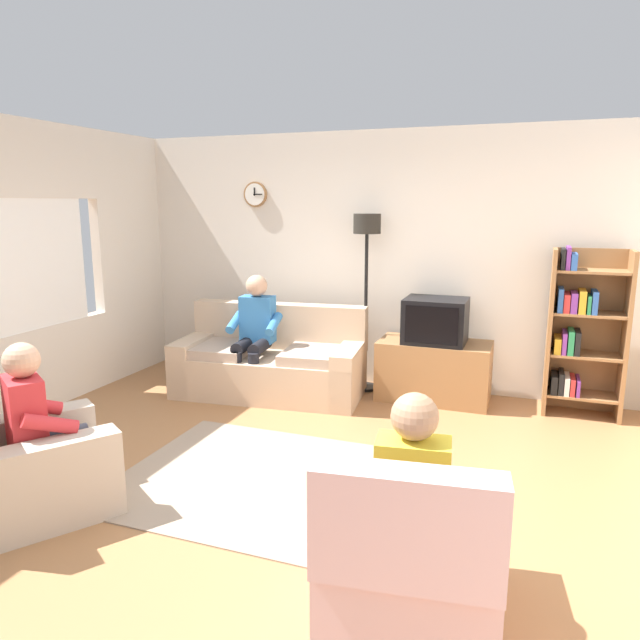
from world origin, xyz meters
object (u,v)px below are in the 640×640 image
at_px(floor_lamp, 367,253).
at_px(armchair_near_window, 32,469).
at_px(person_in_left_armchair, 42,419).
at_px(bookshelf, 581,331).
at_px(person_in_right_armchair, 413,490).
at_px(couch, 271,364).
at_px(tv_stand, 434,371).
at_px(tv, 435,321).
at_px(armchair_near_bookshelf, 410,560).
at_px(person_on_couch, 254,329).

relative_size(floor_lamp, armchair_near_window, 1.57).
xyz_separation_m(armchair_near_window, person_in_left_armchair, (0.05, 0.07, 0.32)).
height_order(bookshelf, person_in_right_armchair, bookshelf).
relative_size(couch, floor_lamp, 1.07).
height_order(tv_stand, bookshelf, bookshelf).
height_order(couch, tv, tv).
distance_m(armchair_near_bookshelf, person_on_couch, 3.49).
distance_m(floor_lamp, person_in_left_armchair, 3.46).
height_order(floor_lamp, person_in_left_armchair, floor_lamp).
bearing_deg(person_on_couch, person_in_left_armchair, -95.57).
distance_m(tv_stand, armchair_near_window, 3.70).
bearing_deg(bookshelf, tv_stand, -176.97).
bearing_deg(bookshelf, armchair_near_window, -136.89).
relative_size(tv_stand, floor_lamp, 0.59).
bearing_deg(person_in_right_armchair, couch, 126.66).
bearing_deg(armchair_near_bookshelf, person_in_left_armchair, 175.46).
xyz_separation_m(tv, person_in_left_armchair, (-2.00, -2.98, -0.21)).
relative_size(bookshelf, armchair_near_bookshelf, 1.61).
distance_m(person_on_couch, person_in_right_armchair, 3.39).
xyz_separation_m(floor_lamp, person_in_left_armchair, (-1.25, -3.11, -0.85)).
relative_size(couch, armchair_near_window, 1.69).
bearing_deg(tv, floor_lamp, 170.63).
relative_size(bookshelf, person_on_couch, 1.27).
bearing_deg(couch, armchair_near_window, -98.89).
relative_size(bookshelf, armchair_near_window, 1.34).
bearing_deg(bookshelf, armchair_near_bookshelf, -105.47).
height_order(armchair_near_window, person_in_right_armchair, person_in_right_armchair).
relative_size(tv_stand, person_in_left_armchair, 0.98).
distance_m(bookshelf, person_in_left_armchair, 4.53).
distance_m(tv, person_in_left_armchair, 3.60).
relative_size(bookshelf, floor_lamp, 0.85).
xyz_separation_m(tv_stand, floor_lamp, (-0.75, 0.10, 1.15)).
distance_m(tv_stand, tv, 0.52).
height_order(bookshelf, person_on_couch, bookshelf).
height_order(bookshelf, armchair_near_window, bookshelf).
relative_size(tv, person_on_couch, 0.48).
bearing_deg(tv, person_in_right_armchair, -82.55).
relative_size(floor_lamp, person_on_couch, 1.49).
bearing_deg(person_on_couch, bookshelf, 10.41).
bearing_deg(armchair_near_window, person_in_left_armchair, 56.41).
relative_size(armchair_near_bookshelf, person_on_couch, 0.79).
bearing_deg(floor_lamp, bookshelf, -0.81).
distance_m(tv_stand, floor_lamp, 1.38).
bearing_deg(armchair_near_window, person_on_couch, 83.50).
xyz_separation_m(couch, armchair_near_window, (-0.42, -2.70, -0.02)).
xyz_separation_m(person_on_couch, person_in_right_armchair, (2.16, -2.62, -0.09)).
bearing_deg(person_in_right_armchair, person_in_left_armchair, 177.54).
bearing_deg(person_in_right_armchair, tv, 97.45).
xyz_separation_m(floor_lamp, armchair_near_bookshelf, (1.16, -3.30, -1.16)).
xyz_separation_m(tv, armchair_near_window, (-2.05, -3.06, -0.53)).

